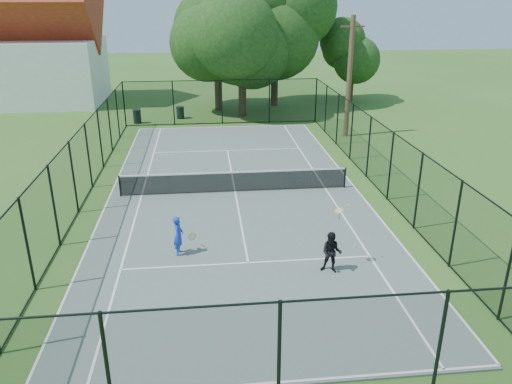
{
  "coord_description": "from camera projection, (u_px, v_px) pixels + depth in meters",
  "views": [
    {
      "loc": [
        -1.27,
        -20.71,
        8.23
      ],
      "look_at": [
        0.62,
        -3.0,
        1.2
      ],
      "focal_mm": 35.0,
      "sensor_mm": 36.0,
      "label": 1
    }
  ],
  "objects": [
    {
      "name": "fence",
      "position": [
        235.0,
        161.0,
        21.75
      ],
      "size": [
        13.1,
        26.1,
        3.0
      ],
      "color": "black",
      "rests_on": "ground"
    },
    {
      "name": "player_black",
      "position": [
        332.0,
        252.0,
        15.6
      ],
      "size": [
        1.03,
        0.89,
        2.09
      ],
      "color": "black",
      "rests_on": "tennis_court"
    },
    {
      "name": "tree_far_right",
      "position": [
        352.0,
        56.0,
        40.68
      ],
      "size": [
        4.46,
        4.46,
        5.9
      ],
      "color": "#332114",
      "rests_on": "ground"
    },
    {
      "name": "tree_near_mid",
      "position": [
        242.0,
        44.0,
        34.7
      ],
      "size": [
        6.34,
        6.34,
        8.29
      ],
      "color": "#332114",
      "rests_on": "ground"
    },
    {
      "name": "ground",
      "position": [
        235.0,
        193.0,
        22.3
      ],
      "size": [
        120.0,
        120.0,
        0.0
      ],
      "primitive_type": "plane",
      "color": "#356522"
    },
    {
      "name": "trash_bin_left",
      "position": [
        137.0,
        116.0,
        34.3
      ],
      "size": [
        0.58,
        0.58,
        0.95
      ],
      "color": "black",
      "rests_on": "ground"
    },
    {
      "name": "tree_near_right",
      "position": [
        275.0,
        28.0,
        38.01
      ],
      "size": [
        6.73,
        6.73,
        9.29
      ],
      "color": "#332114",
      "rests_on": "ground"
    },
    {
      "name": "tennis_court",
      "position": [
        235.0,
        192.0,
        22.29
      ],
      "size": [
        11.0,
        24.0,
        0.06
      ],
      "primitive_type": "cube",
      "color": "slate",
      "rests_on": "ground"
    },
    {
      "name": "tree_near_left",
      "position": [
        217.0,
        38.0,
        36.48
      ],
      "size": [
        6.69,
        6.69,
        8.72
      ],
      "color": "#332114",
      "rests_on": "ground"
    },
    {
      "name": "trash_bin_right",
      "position": [
        180.0,
        112.0,
        35.66
      ],
      "size": [
        0.58,
        0.58,
        0.86
      ],
      "color": "black",
      "rests_on": "ground"
    },
    {
      "name": "player_blue",
      "position": [
        179.0,
        235.0,
        16.7
      ],
      "size": [
        0.77,
        0.53,
        1.37
      ],
      "color": "blue",
      "rests_on": "tennis_court"
    },
    {
      "name": "tennis_net",
      "position": [
        235.0,
        181.0,
        22.09
      ],
      "size": [
        10.08,
        0.08,
        0.95
      ],
      "color": "black",
      "rests_on": "tennis_court"
    },
    {
      "name": "utility_pole",
      "position": [
        349.0,
        77.0,
        30.03
      ],
      "size": [
        1.4,
        0.3,
        7.2
      ],
      "color": "#4C3823",
      "rests_on": "ground"
    }
  ]
}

